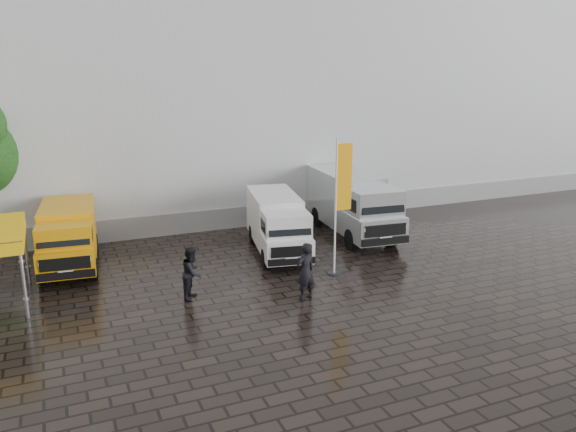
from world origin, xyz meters
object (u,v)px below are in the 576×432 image
at_px(van_silver, 352,205).
at_px(van_yellow, 69,238).
at_px(van_white, 277,225).
at_px(flagpole, 340,200).
at_px(wheelie_bin, 386,205).
at_px(person_front, 305,271).
at_px(person_tent, 192,273).

bearing_deg(van_silver, van_yellow, -176.81).
xyz_separation_m(van_yellow, van_white, (7.99, -1.49, 0.01)).
height_order(van_yellow, flagpole, flagpole).
xyz_separation_m(van_yellow, wheelie_bin, (15.73, 2.31, -0.69)).
bearing_deg(wheelie_bin, van_yellow, 172.22).
relative_size(van_white, van_silver, 0.84).
height_order(van_white, wheelie_bin, van_white).
relative_size(van_yellow, van_white, 0.93).
bearing_deg(van_silver, wheelie_bin, 42.09).
bearing_deg(person_front, van_yellow, -58.28).
bearing_deg(van_silver, van_white, -160.22).
bearing_deg(wheelie_bin, flagpole, -149.45).
relative_size(van_yellow, wheelie_bin, 5.28).
xyz_separation_m(van_silver, wheelie_bin, (3.60, 2.71, -0.92)).
distance_m(wheelie_bin, person_front, 12.32).
distance_m(van_white, wheelie_bin, 8.65).
height_order(van_white, person_tent, van_white).
height_order(van_silver, flagpole, flagpole).
height_order(van_yellow, person_tent, van_yellow).
relative_size(van_silver, person_front, 3.31).
height_order(person_front, person_tent, person_front).
xyz_separation_m(van_silver, person_front, (-5.13, -5.97, -0.42)).
xyz_separation_m(flagpole, person_front, (-2.17, -1.73, -1.86)).
bearing_deg(person_front, flagpole, -157.50).
bearing_deg(van_white, van_silver, 25.93).
bearing_deg(person_tent, flagpole, -56.44).
bearing_deg(flagpole, van_silver, 55.14).
bearing_deg(person_tent, person_front, -82.90).
xyz_separation_m(van_yellow, person_tent, (3.60, -4.79, -0.27)).
height_order(van_yellow, wheelie_bin, van_yellow).
bearing_deg(person_tent, van_yellow, 69.06).
xyz_separation_m(van_yellow, person_front, (7.00, -6.37, -0.19)).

